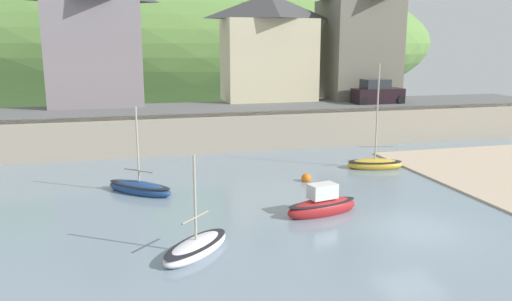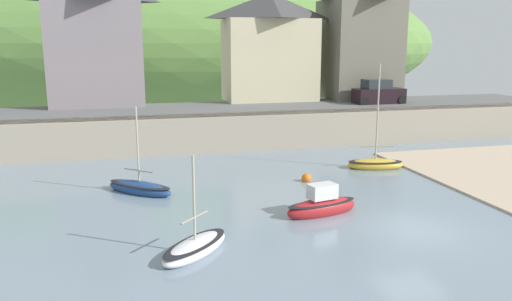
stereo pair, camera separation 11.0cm
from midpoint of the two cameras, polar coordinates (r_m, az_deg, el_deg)
quay_seawall at (r=36.32m, az=2.72°, el=2.72°), size 48.00×9.40×2.40m
hillside_backdrop at (r=72.07m, az=-11.13°, el=11.75°), size 80.00×44.00×20.58m
waterfront_building_left at (r=41.96m, az=-17.83°, el=12.09°), size 7.27×5.59×10.38m
waterfront_building_centre at (r=43.60m, az=1.37°, el=11.62°), size 7.89×4.63×8.89m
waterfront_building_right at (r=46.53m, az=11.35°, el=12.59°), size 6.34×6.11×10.78m
church_with_spire at (r=50.87m, az=10.92°, el=15.89°), size 3.00×3.00×16.41m
rowboat_small_beached at (r=30.50m, az=13.12°, el=-1.44°), size 3.45×1.99×6.25m
sailboat_tall_mast at (r=18.07m, az=-6.92°, el=-10.75°), size 3.16×3.24×3.66m
sailboat_nearest_shore at (r=25.46m, az=-13.09°, el=-4.13°), size 3.50×3.34×4.43m
sailboat_blue_trim at (r=21.95m, az=7.32°, el=-6.18°), size 3.52×1.71×1.55m
parked_car_near_slipway at (r=42.58m, az=13.41°, el=6.28°), size 4.15×1.82×1.95m
mooring_buoy at (r=27.05m, az=5.57°, el=-3.13°), size 0.53×0.53×0.53m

